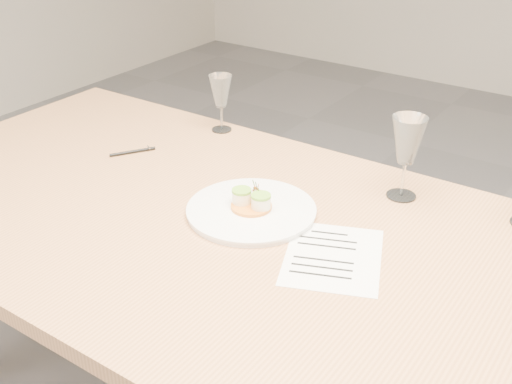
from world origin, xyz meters
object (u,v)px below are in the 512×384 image
Objects in this scene: dining_table at (305,276)px; ballpoint_pen at (133,152)px; recipe_sheet at (333,257)px; wine_glass_0 at (221,92)px; dinner_plate at (251,209)px; wine_glass_1 at (408,142)px.

dining_table is 20.44× the size of ballpoint_pen.
ballpoint_pen is at bearing 146.64° from recipe_sheet.
wine_glass_0 is (-0.63, 0.43, 0.12)m from recipe_sheet.
dinner_plate is 0.41m from wine_glass_1.
wine_glass_1 is at bearing 65.89° from recipe_sheet.
wine_glass_1 reaches higher than dinner_plate.
wine_glass_0 is 0.64m from wine_glass_1.
dinner_plate is 0.54m from wine_glass_0.
wine_glass_1 is at bearing 47.58° from dinner_plate.
wine_glass_0 is (-0.38, 0.37, 0.11)m from dinner_plate.
ballpoint_pen is 0.33m from wine_glass_0.
dinner_plate is at bearing 161.14° from dining_table.
recipe_sheet is (0.25, -0.05, -0.01)m from dinner_plate.
dining_table is 13.53× the size of wine_glass_0.
ballpoint_pen is at bearing -165.21° from wine_glass_1.
wine_glass_0 reaches higher than dining_table.
dining_table is 0.09m from recipe_sheet.
wine_glass_0 is (0.11, 0.28, 0.12)m from ballpoint_pen.
recipe_sheet is at bearing -68.70° from ballpoint_pen.
dinner_plate is 0.49m from ballpoint_pen.
dinner_plate reaches higher than ballpoint_pen.
wine_glass_0 is at bearing 172.26° from wine_glass_1.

